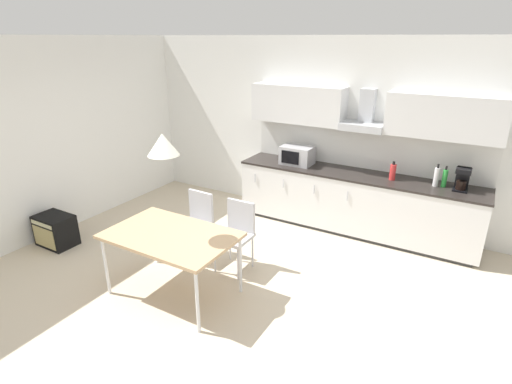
# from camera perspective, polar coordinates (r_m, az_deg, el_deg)

# --- Properties ---
(ground_plane) EXTENTS (8.53, 7.86, 0.02)m
(ground_plane) POSITION_cam_1_polar(r_m,az_deg,el_deg) (4.84, -6.28, -13.45)
(ground_plane) COLOR beige
(wall_back) EXTENTS (6.83, 0.10, 2.76)m
(wall_back) POSITION_cam_1_polar(r_m,az_deg,el_deg) (6.46, 7.44, 9.00)
(wall_back) COLOR white
(wall_back) RESTS_ON ground_plane
(wall_left) EXTENTS (0.10, 6.28, 2.76)m
(wall_left) POSITION_cam_1_polar(r_m,az_deg,el_deg) (6.34, -28.64, 6.34)
(wall_left) COLOR white
(wall_left) RESTS_ON ground_plane
(kitchen_counter) EXTENTS (3.51, 0.68, 0.89)m
(kitchen_counter) POSITION_cam_1_polar(r_m,az_deg,el_deg) (6.10, 13.73, -1.37)
(kitchen_counter) COLOR #333333
(kitchen_counter) RESTS_ON ground_plane
(backsplash_tile) EXTENTS (3.49, 0.02, 0.58)m
(backsplash_tile) POSITION_cam_1_polar(r_m,az_deg,el_deg) (6.15, 15.19, 5.91)
(backsplash_tile) COLOR silver
(backsplash_tile) RESTS_ON kitchen_counter
(upper_wall_cabinets) EXTENTS (3.49, 0.40, 0.56)m
(upper_wall_cabinets) POSITION_cam_1_polar(r_m,az_deg,el_deg) (5.88, 15.33, 11.17)
(upper_wall_cabinets) COLOR silver
(microwave) EXTENTS (0.48, 0.35, 0.28)m
(microwave) POSITION_cam_1_polar(r_m,az_deg,el_deg) (6.21, 5.91, 5.26)
(microwave) COLOR #ADADB2
(microwave) RESTS_ON kitchen_counter
(coffee_maker) EXTENTS (0.18, 0.19, 0.30)m
(coffee_maker) POSITION_cam_1_polar(r_m,az_deg,el_deg) (5.73, 27.38, 1.66)
(coffee_maker) COLOR black
(coffee_maker) RESTS_ON kitchen_counter
(bottle_green) EXTENTS (0.06, 0.06, 0.28)m
(bottle_green) POSITION_cam_1_polar(r_m,az_deg,el_deg) (5.77, 25.35, 1.82)
(bottle_green) COLOR green
(bottle_green) RESTS_ON kitchen_counter
(bottle_white) EXTENTS (0.07, 0.07, 0.31)m
(bottle_white) POSITION_cam_1_polar(r_m,az_deg,el_deg) (5.74, 24.37, 2.00)
(bottle_white) COLOR white
(bottle_white) RESTS_ON kitchen_counter
(bottle_red) EXTENTS (0.08, 0.08, 0.26)m
(bottle_red) POSITION_cam_1_polar(r_m,az_deg,el_deg) (5.79, 18.95, 2.74)
(bottle_red) COLOR red
(bottle_red) RESTS_ON kitchen_counter
(dining_table) EXTENTS (1.40, 0.90, 0.75)m
(dining_table) POSITION_cam_1_polar(r_m,az_deg,el_deg) (4.45, -12.05, -6.42)
(dining_table) COLOR tan
(dining_table) RESTS_ON ground_plane
(chair_far_right) EXTENTS (0.40, 0.40, 0.87)m
(chair_far_right) POSITION_cam_1_polar(r_m,az_deg,el_deg) (4.94, -2.74, -5.27)
(chair_far_right) COLOR #B2B2B7
(chair_far_right) RESTS_ON ground_plane
(chair_far_left) EXTENTS (0.42, 0.42, 0.87)m
(chair_far_left) POSITION_cam_1_polar(r_m,az_deg,el_deg) (5.27, -8.48, -3.69)
(chair_far_left) COLOR #B2B2B7
(chair_far_left) RESTS_ON ground_plane
(guitar_amp) EXTENTS (0.52, 0.37, 0.44)m
(guitar_amp) POSITION_cam_1_polar(r_m,az_deg,el_deg) (6.25, -26.71, -4.91)
(guitar_amp) COLOR black
(guitar_amp) RESTS_ON ground_plane
(pendant_lamp) EXTENTS (0.32, 0.32, 0.22)m
(pendant_lamp) POSITION_cam_1_polar(r_m,az_deg,el_deg) (4.08, -13.17, 6.62)
(pendant_lamp) COLOR silver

